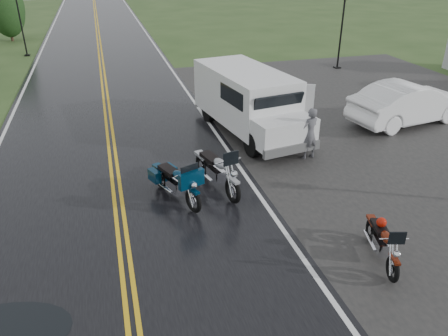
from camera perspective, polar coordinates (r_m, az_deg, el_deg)
name	(u,v)px	position (r m, az deg, el deg)	size (l,w,h in m)	color
ground	(126,264)	(10.03, -12.72, -12.07)	(120.00, 120.00, 0.00)	#2D471E
road	(108,114)	(18.93, -14.95, 6.82)	(8.00, 100.00, 0.04)	black
parking_pad	(411,131)	(18.02, 23.25, 4.49)	(14.00, 24.00, 0.03)	black
motorcycle_red	(394,260)	(9.62, 21.38, -11.18)	(0.68, 1.88, 1.11)	#5A190A
motorcycle_teal	(193,192)	(11.12, -4.07, -3.11)	(0.81, 2.23, 1.32)	#05233A
motorcycle_silver	(233,181)	(11.48, 1.18, -1.70)	(0.88, 2.42, 1.43)	#929398
van_white	(253,123)	(14.09, 3.85, 5.83)	(2.23, 5.94, 2.33)	white
person_at_van	(310,134)	(14.29, 11.11, 4.32)	(0.62, 0.41, 1.70)	#545359
sedan_white	(408,104)	(18.55, 22.94, 7.75)	(1.70, 4.87, 1.61)	white
lamp_post_far_left	(21,24)	(31.40, -24.98, 16.67)	(0.34, 0.34, 3.94)	black
lamp_post_far_right	(341,31)	(26.25, 15.07, 16.88)	(0.36, 0.36, 4.16)	black
tree_left_far	(7,13)	(37.30, -26.50, 17.67)	(2.60, 2.60, 4.00)	#1E3D19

